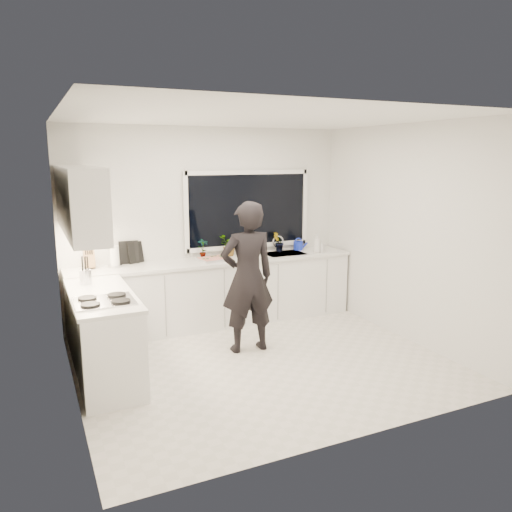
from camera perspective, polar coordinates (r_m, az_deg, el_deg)
name	(u,v)px	position (r m, az deg, el deg)	size (l,w,h in m)	color
floor	(262,363)	(5.82, 0.66, -12.08)	(4.00, 3.50, 0.02)	beige
wall_back	(208,225)	(7.03, -5.50, 3.50)	(4.00, 0.02, 2.70)	white
wall_left	(65,261)	(4.92, -20.94, -0.58)	(0.02, 3.50, 2.70)	white
wall_right	(407,234)	(6.53, 16.83, 2.46)	(0.02, 3.50, 2.70)	white
ceiling	(262,116)	(5.36, 0.73, 15.70)	(4.00, 3.50, 0.02)	white
window	(248,210)	(7.20, -0.91, 5.33)	(1.80, 0.02, 1.00)	black
base_cabinets_back	(217,293)	(6.93, -4.50, -4.29)	(3.92, 0.58, 0.88)	white
base_cabinets_left	(104,337)	(5.53, -17.00, -8.86)	(0.58, 1.60, 0.88)	white
countertop_back	(217,261)	(6.81, -4.53, -0.58)	(3.94, 0.62, 0.04)	silver
countertop_left	(101,295)	(5.39, -17.28, -4.26)	(0.62, 1.60, 0.04)	silver
upper_cabinets	(79,200)	(5.56, -19.57, 6.02)	(0.34, 2.10, 0.70)	white
sink	(284,257)	(7.25, 3.25, -0.08)	(0.58, 0.42, 0.14)	silver
faucet	(278,244)	(7.40, 2.53, 1.41)	(0.03, 0.03, 0.22)	silver
stovetop	(104,301)	(5.05, -16.98, -4.89)	(0.56, 0.48, 0.03)	black
person	(247,277)	(5.88, -0.98, -2.46)	(0.66, 0.43, 1.80)	black
pizza_tray	(214,259)	(6.78, -4.77, -0.35)	(0.41, 0.31, 0.03)	silver
pizza	(214,258)	(6.77, -4.78, -0.21)	(0.38, 0.27, 0.01)	#B0171B
watering_can	(298,246)	(7.52, 4.85, 1.20)	(0.14, 0.14, 0.13)	#1428C0
paper_towel_roll	(115,257)	(6.56, -15.85, -0.10)	(0.11, 0.11, 0.26)	white
knife_block	(89,260)	(6.57, -18.52, -0.43)	(0.13, 0.10, 0.22)	olive
utensil_crock	(86,277)	(5.79, -18.89, -2.28)	(0.13, 0.13, 0.16)	silver
picture_frame_large	(136,252)	(6.75, -13.60, 0.40)	(0.22, 0.02, 0.28)	black
picture_frame_small	(129,252)	(6.73, -14.32, 0.42)	(0.25, 0.02, 0.30)	black
herb_plants	(241,245)	(7.09, -1.74, 1.32)	(1.33, 0.33, 0.33)	#26662D
soap_bottles	(318,244)	(7.33, 7.13, 1.36)	(0.21, 0.15, 0.28)	#D8BF66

